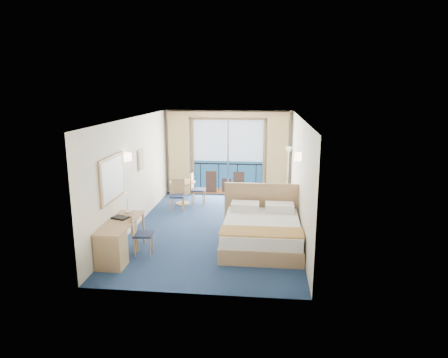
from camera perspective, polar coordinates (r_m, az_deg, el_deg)
floor at (r=9.96m, az=-1.20°, el=-6.99°), size 6.50×6.50×0.00m
room_walls at (r=9.50m, az=-1.25°, el=3.14°), size 4.04×6.54×2.72m
balcony_door at (r=12.76m, az=0.55°, el=2.80°), size 2.36×0.03×2.52m
curtain_left at (r=12.83m, az=-6.39°, el=3.37°), size 0.65×0.22×2.55m
curtain_right at (r=12.54m, az=7.60°, el=3.12°), size 0.65×0.22×2.55m
pelmet at (r=12.47m, az=0.55°, el=9.21°), size 3.80×0.25×0.18m
mirror at (r=8.60m, az=-15.67°, el=0.06°), size 0.05×1.25×0.95m
wall_print at (r=10.39m, az=-11.78°, el=2.73°), size 0.04×0.42×0.52m
sconce_left at (r=9.36m, az=-13.60°, el=3.08°), size 0.18×0.18×0.18m
sconce_right at (r=9.30m, az=10.60°, el=3.15°), size 0.18×0.18×0.18m
bed at (r=8.86m, az=5.38°, el=-7.40°), size 1.84×2.19×1.16m
nightstand at (r=10.27m, az=9.00°, el=-4.88°), size 0.43×0.41×0.56m
phone at (r=10.21m, az=9.08°, el=-3.11°), size 0.22×0.20×0.08m
armchair at (r=11.39m, az=7.40°, el=-2.81°), size 0.97×0.98×0.65m
floor_lamp at (r=11.91m, az=9.17°, el=2.58°), size 0.23×0.23×1.69m
desk at (r=8.15m, az=-15.53°, el=-9.07°), size 0.54×1.57×0.74m
desk_chair at (r=8.49m, az=-12.01°, el=-7.26°), size 0.43×0.42×0.90m
folder at (r=8.62m, az=-14.57°, el=-5.34°), size 0.38×0.33×0.03m
desk_lamp at (r=8.84m, az=-13.67°, el=-2.77°), size 0.11×0.11×0.43m
round_table at (r=11.88m, az=-5.94°, el=-1.13°), size 0.76×0.76×0.68m
table_chair_a at (r=11.79m, az=-4.09°, el=-1.17°), size 0.41×0.40×0.93m
table_chair_b at (r=11.29m, az=-6.64°, el=-1.95°), size 0.42×0.43×0.90m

